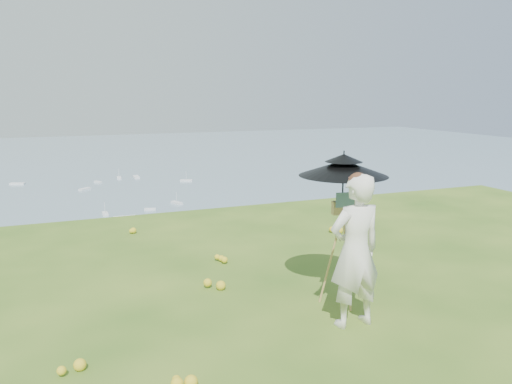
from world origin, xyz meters
name	(u,v)px	position (x,y,z in m)	size (l,w,h in m)	color
ground	(489,325)	(0.00, 0.00, 0.00)	(14.00, 14.00, 0.00)	#35611B
shoreline_tier	(104,335)	(0.00, 75.00, -36.00)	(170.00, 28.00, 8.00)	slate
bay_water	(72,174)	(0.00, 240.00, -34.00)	(700.00, 700.00, 0.00)	#6F909E
slope_trees	(132,314)	(0.00, 35.00, -15.00)	(110.00, 50.00, 6.00)	#254A16
harbor_town	(102,297)	(0.00, 75.00, -29.50)	(110.00, 22.00, 5.00)	beige
moored_boats	(37,212)	(-12.50, 161.00, -33.65)	(140.00, 140.00, 0.70)	white
wildflowers	(473,312)	(0.00, 0.25, 0.06)	(10.00, 10.50, 0.12)	gold
painter	(355,251)	(-1.49, 0.60, 0.90)	(0.66, 0.43, 1.80)	white
field_easel	(342,249)	(-1.30, 1.18, 0.74)	(0.56, 0.56, 1.48)	#A58645
sun_umbrella	(343,181)	(-1.30, 1.21, 1.60)	(1.11, 1.11, 0.77)	black
painter_cap	(358,178)	(-1.49, 0.60, 1.75)	(0.21, 0.26, 0.10)	#C86E74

